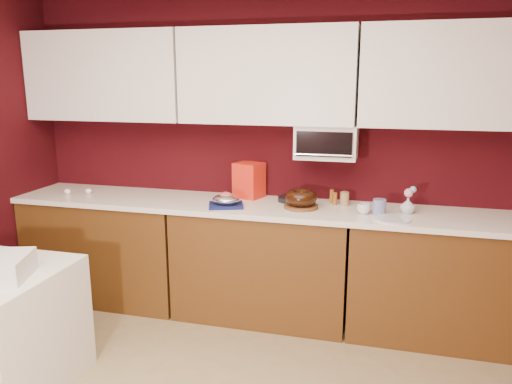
{
  "coord_description": "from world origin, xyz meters",
  "views": [
    {
      "loc": [
        0.88,
        -1.61,
        1.84
      ],
      "look_at": [
        -0.02,
        1.84,
        1.02
      ],
      "focal_mm": 35.0,
      "sensor_mm": 36.0,
      "label": 1
    }
  ],
  "objects": [
    {
      "name": "cake_base",
      "position": [
        0.3,
        1.92,
        0.91
      ],
      "size": [
        0.31,
        0.31,
        0.02
      ],
      "primitive_type": "cylinder",
      "rotation": [
        0.0,
        0.0,
        0.27
      ],
      "color": "brown",
      "rests_on": "countertop"
    },
    {
      "name": "wall_back",
      "position": [
        0.0,
        2.25,
        1.25
      ],
      "size": [
        4.0,
        0.02,
        2.5
      ],
      "primitive_type": "cube",
      "color": "#37070B",
      "rests_on": "floor"
    },
    {
      "name": "toaster_oven",
      "position": [
        0.45,
        2.1,
        1.38
      ],
      "size": [
        0.45,
        0.3,
        0.25
      ],
      "primitive_type": "cube",
      "color": "white",
      "rests_on": "upper_cabinet_center"
    },
    {
      "name": "foil_ham_nest",
      "position": [
        -0.25,
        1.82,
        0.96
      ],
      "size": [
        0.26,
        0.24,
        0.08
      ],
      "primitive_type": "ellipsoid",
      "rotation": [
        0.0,
        0.0,
        -0.42
      ],
      "color": "white",
      "rests_on": "navy_towel"
    },
    {
      "name": "flower_vase",
      "position": [
        1.05,
        1.97,
        0.96
      ],
      "size": [
        0.11,
        0.11,
        0.13
      ],
      "primitive_type": "imported",
      "rotation": [
        0.0,
        0.0,
        -0.38
      ],
      "color": "silver",
      "rests_on": "countertop"
    },
    {
      "name": "toaster_oven_handle",
      "position": [
        0.45,
        1.93,
        1.3
      ],
      "size": [
        0.42,
        0.02,
        0.02
      ],
      "primitive_type": "cylinder",
      "rotation": [
        0.0,
        1.57,
        0.0
      ],
      "color": "silver",
      "rests_on": "toaster_oven"
    },
    {
      "name": "china_plate",
      "position": [
        0.95,
        1.76,
        0.91
      ],
      "size": [
        0.32,
        0.32,
        0.01
      ],
      "primitive_type": "cylinder",
      "rotation": [
        0.0,
        0.0,
        0.39
      ],
      "color": "white",
      "rests_on": "countertop"
    },
    {
      "name": "roasted_ham",
      "position": [
        -0.25,
        1.82,
        0.98
      ],
      "size": [
        0.11,
        0.1,
        0.06
      ],
      "primitive_type": "ellipsoid",
      "rotation": [
        0.0,
        0.0,
        -0.17
      ],
      "color": "#C25C58",
      "rests_on": "foil_ham_nest"
    },
    {
      "name": "base_cabinet_center",
      "position": [
        0.0,
        1.94,
        0.43
      ],
      "size": [
        1.31,
        0.58,
        0.86
      ],
      "primitive_type": "cube",
      "color": "#553111",
      "rests_on": "floor"
    },
    {
      "name": "bundt_cake",
      "position": [
        0.3,
        1.92,
        0.98
      ],
      "size": [
        0.3,
        0.3,
        0.1
      ],
      "primitive_type": "torus",
      "rotation": [
        0.0,
        0.0,
        -0.37
      ],
      "color": "black",
      "rests_on": "cake_base"
    },
    {
      "name": "upper_cabinet_left",
      "position": [
        -1.33,
        2.08,
        1.85
      ],
      "size": [
        1.31,
        0.33,
        0.7
      ],
      "primitive_type": "cube",
      "color": "white",
      "rests_on": "wall_back"
    },
    {
      "name": "base_cabinet_left",
      "position": [
        -1.33,
        1.94,
        0.43
      ],
      "size": [
        1.31,
        0.58,
        0.86
      ],
      "primitive_type": "cube",
      "color": "#553111",
      "rests_on": "floor"
    },
    {
      "name": "flower_blue",
      "position": [
        1.08,
        1.99,
        1.07
      ],
      "size": [
        0.05,
        0.05,
        0.05
      ],
      "primitive_type": "sphere",
      "color": "#7CAFC6",
      "rests_on": "flower_vase"
    },
    {
      "name": "egg_right",
      "position": [
        -1.49,
        1.94,
        0.92
      ],
      "size": [
        0.06,
        0.05,
        0.04
      ],
      "primitive_type": "ellipsoid",
      "rotation": [
        0.0,
        0.0,
        -0.18
      ],
      "color": "white",
      "rests_on": "countertop"
    },
    {
      "name": "coffee_mug",
      "position": [
        0.75,
        1.87,
        0.94
      ],
      "size": [
        0.11,
        0.11,
        0.09
      ],
      "primitive_type": "imported",
      "rotation": [
        0.0,
        0.0,
        0.86
      ],
      "color": "silver",
      "rests_on": "countertop"
    },
    {
      "name": "amber_bottle",
      "position": [
        0.53,
        2.08,
        0.95
      ],
      "size": [
        0.04,
        0.04,
        0.1
      ],
      "primitive_type": "cylinder",
      "rotation": [
        0.0,
        0.0,
        0.33
      ],
      "color": "brown",
      "rests_on": "countertop"
    },
    {
      "name": "flower_pink",
      "position": [
        1.05,
        1.97,
        1.05
      ],
      "size": [
        0.06,
        0.06,
        0.06
      ],
      "primitive_type": "sphere",
      "color": "pink",
      "rests_on": "flower_vase"
    },
    {
      "name": "upper_cabinet_right",
      "position": [
        1.33,
        2.08,
        1.85
      ],
      "size": [
        1.31,
        0.33,
        0.7
      ],
      "primitive_type": "cube",
      "color": "white",
      "rests_on": "wall_back"
    },
    {
      "name": "dark_pan",
      "position": [
        0.19,
        2.1,
        0.92
      ],
      "size": [
        0.27,
        0.27,
        0.04
      ],
      "primitive_type": "cylinder",
      "rotation": [
        0.0,
        0.0,
        -0.35
      ],
      "color": "black",
      "rests_on": "countertop"
    },
    {
      "name": "egg_left",
      "position": [
        -1.64,
        1.87,
        0.92
      ],
      "size": [
        0.07,
        0.06,
        0.04
      ],
      "primitive_type": "ellipsoid",
      "rotation": [
        0.0,
        0.0,
        0.41
      ],
      "color": "white",
      "rests_on": "countertop"
    },
    {
      "name": "amber_bottle_tall",
      "position": [
        0.5,
        2.13,
        0.95
      ],
      "size": [
        0.03,
        0.03,
        0.11
      ],
      "primitive_type": "cylinder",
      "rotation": [
        0.0,
        0.0,
        -0.06
      ],
      "color": "brown",
      "rests_on": "countertop"
    },
    {
      "name": "base_cabinet_right",
      "position": [
        1.33,
        1.94,
        0.43
      ],
      "size": [
        1.31,
        0.58,
        0.86
      ],
      "primitive_type": "cube",
      "color": "#553111",
      "rests_on": "floor"
    },
    {
      "name": "paper_cup",
      "position": [
        0.6,
        2.09,
        0.95
      ],
      "size": [
        0.08,
        0.08,
        0.1
      ],
      "primitive_type": "cylinder",
      "rotation": [
        0.0,
        0.0,
        0.27
      ],
      "color": "#997145",
      "rests_on": "countertop"
    },
    {
      "name": "navy_towel",
      "position": [
        -0.25,
        1.82,
        0.91
      ],
      "size": [
        0.31,
        0.28,
        0.02
      ],
      "primitive_type": "cube",
      "rotation": [
        0.0,
        0.0,
        0.34
      ],
      "color": "#141B4C",
      "rests_on": "countertop"
    },
    {
      "name": "upper_cabinet_center",
      "position": [
        0.0,
        2.08,
        1.85
      ],
      "size": [
        1.31,
        0.33,
        0.7
      ],
      "primitive_type": "cube",
      "color": "white",
      "rests_on": "wall_back"
    },
    {
      "name": "toaster_oven_door",
      "position": [
        0.45,
        1.94,
        1.38
      ],
      "size": [
        0.4,
        0.02,
        0.18
      ],
      "primitive_type": "cube",
      "color": "black",
      "rests_on": "toaster_oven"
    },
    {
      "name": "countertop",
      "position": [
        0.0,
        1.94,
        0.88
      ],
      "size": [
        4.0,
        0.62,
        0.04
      ],
      "primitive_type": "cube",
      "color": "white",
      "rests_on": "base_cabinet_center"
    },
    {
      "name": "pandoro_box",
      "position": [
        -0.16,
        2.15,
        1.04
      ],
      "size": [
        0.25,
        0.24,
        0.28
      ],
      "primitive_type": "cube",
      "rotation": [
        0.0,
        0.0,
        -0.32
      ],
      "color": "red",
      "rests_on": "countertop"
    },
    {
      "name": "blue_jar",
      "position": [
        0.86,
        1.89,
        0.95
      ],
      "size": [
        0.12,
        0.12,
        0.11
      ],
      "primitive_type": "cylinder",
      "rotation": [
        0.0,
        0.0,
        0.38
      ],
      "color": "navy",
      "rests_on": "countertop"
    }
  ]
}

